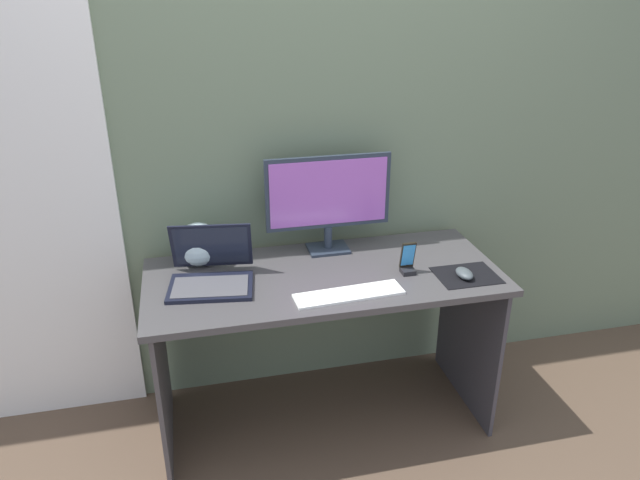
{
  "coord_description": "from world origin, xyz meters",
  "views": [
    {
      "loc": [
        -0.51,
        -2.13,
        1.89
      ],
      "look_at": [
        -0.02,
        -0.02,
        0.91
      ],
      "focal_mm": 33.46,
      "sensor_mm": 36.0,
      "label": 1
    }
  ],
  "objects": [
    {
      "name": "fishbowl",
      "position": [
        -0.49,
        0.21,
        0.84
      ],
      "size": [
        0.19,
        0.19,
        0.19
      ],
      "primitive_type": "sphere",
      "color": "silver",
      "rests_on": "desk"
    },
    {
      "name": "phone_in_dock",
      "position": [
        0.34,
        -0.07,
        0.8
      ],
      "size": [
        0.06,
        0.06,
        0.14
      ],
      "color": "black",
      "rests_on": "desk"
    },
    {
      "name": "keyboard_external",
      "position": [
        0.05,
        -0.2,
        0.75
      ],
      "size": [
        0.43,
        0.14,
        0.01
      ],
      "primitive_type": "cube",
      "rotation": [
        0.0,
        0.0,
        0.07
      ],
      "color": "white",
      "rests_on": "desk"
    },
    {
      "name": "mousepad",
      "position": [
        0.57,
        -0.15,
        0.75
      ],
      "size": [
        0.25,
        0.2,
        0.0
      ],
      "primitive_type": "cube",
      "color": "black",
      "rests_on": "desk"
    },
    {
      "name": "wall_back",
      "position": [
        0.0,
        0.37,
        1.25
      ],
      "size": [
        6.0,
        0.04,
        2.5
      ],
      "primitive_type": "cube",
      "color": "slate",
      "rests_on": "ground_plane"
    },
    {
      "name": "monitor",
      "position": [
        0.07,
        0.22,
        1.0
      ],
      "size": [
        0.55,
        0.14,
        0.44
      ],
      "color": "#26303D",
      "rests_on": "desk"
    },
    {
      "name": "mouse",
      "position": [
        0.55,
        -0.17,
        0.77
      ],
      "size": [
        0.06,
        0.1,
        0.04
      ],
      "primitive_type": "ellipsoid",
      "rotation": [
        0.0,
        0.0,
        0.02
      ],
      "color": "#424A4E",
      "rests_on": "mousepad"
    },
    {
      "name": "laptop",
      "position": [
        -0.46,
        0.02,
        0.79
      ],
      "size": [
        0.37,
        0.34,
        0.23
      ],
      "color": "black",
      "rests_on": "desk"
    },
    {
      "name": "ground_plane",
      "position": [
        0.0,
        0.0,
        0.0
      ],
      "size": [
        8.0,
        8.0,
        0.0
      ],
      "primitive_type": "plane",
      "color": "brown"
    },
    {
      "name": "desk",
      "position": [
        0.0,
        0.0,
        0.59
      ],
      "size": [
        1.47,
        0.63,
        0.75
      ],
      "color": "#424042",
      "rests_on": "ground_plane"
    },
    {
      "name": "door_left",
      "position": [
        -1.22,
        0.34,
        1.01
      ],
      "size": [
        0.82,
        0.02,
        2.02
      ],
      "primitive_type": "cube",
      "color": "white",
      "rests_on": "ground_plane"
    }
  ]
}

